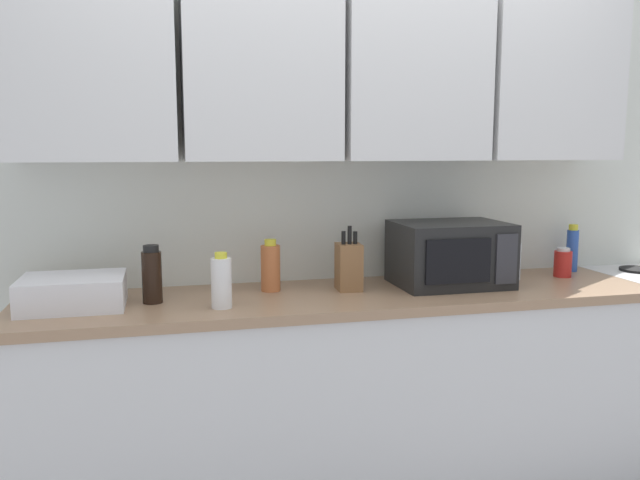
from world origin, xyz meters
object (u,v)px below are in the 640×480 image
(bottle_clear_tall, at_px, (514,260))
(bottle_blue_cleaner, at_px, (572,249))
(knife_block, at_px, (349,266))
(bottle_spice_jar, at_px, (271,267))
(microwave, at_px, (450,254))
(dish_rack, at_px, (73,292))
(bottle_soy_dark, at_px, (152,275))
(bottle_white_jar, at_px, (221,282))
(bottle_red_sauce, at_px, (563,263))

(bottle_clear_tall, bearing_deg, bottle_blue_cleaner, 16.65)
(knife_block, distance_m, bottle_clear_tall, 0.81)
(bottle_spice_jar, bearing_deg, microwave, -5.32)
(dish_rack, relative_size, bottle_blue_cleaner, 1.63)
(knife_block, bearing_deg, bottle_soy_dark, -177.13)
(dish_rack, distance_m, knife_block, 1.11)
(knife_block, relative_size, bottle_spice_jar, 1.25)
(microwave, distance_m, knife_block, 0.46)
(dish_rack, relative_size, bottle_clear_tall, 2.04)
(bottle_soy_dark, bearing_deg, knife_block, 2.87)
(bottle_soy_dark, bearing_deg, dish_rack, -178.66)
(microwave, height_order, bottle_white_jar, microwave)
(microwave, relative_size, dish_rack, 1.26)
(microwave, xyz_separation_m, knife_block, (-0.46, 0.01, -0.04))
(bottle_blue_cleaner, bearing_deg, knife_block, -172.97)
(microwave, relative_size, bottle_clear_tall, 2.57)
(bottle_red_sauce, bearing_deg, microwave, -175.76)
(dish_rack, distance_m, bottle_clear_tall, 1.91)
(dish_rack, xyz_separation_m, knife_block, (1.11, 0.05, 0.04))
(bottle_red_sauce, distance_m, bottle_clear_tall, 0.26)
(knife_block, xyz_separation_m, bottle_blue_cleaner, (1.19, 0.15, 0.01))
(bottle_red_sauce, bearing_deg, bottle_white_jar, -172.27)
(microwave, height_order, bottle_soy_dark, microwave)
(microwave, height_order, bottle_red_sauce, microwave)
(bottle_white_jar, bearing_deg, bottle_red_sauce, 7.73)
(bottle_spice_jar, xyz_separation_m, bottle_blue_cleaner, (1.52, 0.08, 0.01))
(bottle_spice_jar, bearing_deg, bottle_soy_dark, -167.88)
(microwave, bearing_deg, bottle_spice_jar, 174.68)
(knife_block, distance_m, bottle_soy_dark, 0.81)
(bottle_white_jar, height_order, bottle_blue_cleaner, bottle_blue_cleaner)
(bottle_spice_jar, relative_size, bottle_white_jar, 1.04)
(bottle_red_sauce, bearing_deg, bottle_soy_dark, -177.70)
(microwave, height_order, bottle_blue_cleaner, microwave)
(bottle_clear_tall, bearing_deg, microwave, -173.07)
(microwave, bearing_deg, bottle_blue_cleaner, 12.15)
(dish_rack, bearing_deg, knife_block, 2.47)
(bottle_soy_dark, xyz_separation_m, bottle_blue_cleaner, (2.00, 0.19, 0.00))
(bottle_white_jar, bearing_deg, knife_block, 18.42)
(bottle_spice_jar, height_order, bottle_white_jar, bottle_spice_jar)
(microwave, distance_m, bottle_white_jar, 1.04)
(dish_rack, relative_size, bottle_red_sauce, 2.76)
(dish_rack, height_order, knife_block, knife_block)
(bottle_red_sauce, bearing_deg, bottle_clear_tall, -179.36)
(microwave, xyz_separation_m, bottle_red_sauce, (0.60, 0.04, -0.07))
(bottle_spice_jar, distance_m, bottle_white_jar, 0.34)
(bottle_clear_tall, relative_size, bottle_blue_cleaner, 0.80)
(bottle_clear_tall, xyz_separation_m, bottle_soy_dark, (-1.62, -0.07, 0.02))
(bottle_white_jar, bearing_deg, bottle_blue_cleaner, 10.77)
(microwave, height_order, bottle_spice_jar, microwave)
(bottle_white_jar, distance_m, bottle_blue_cleaner, 1.78)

